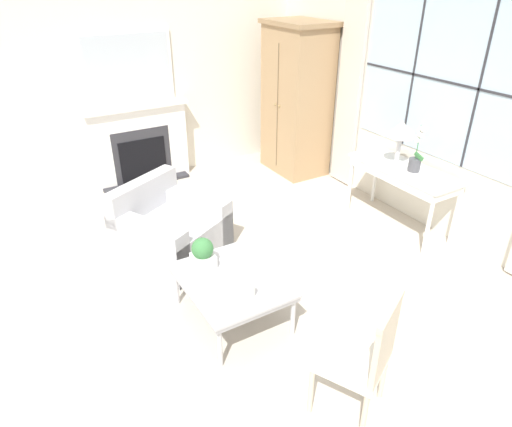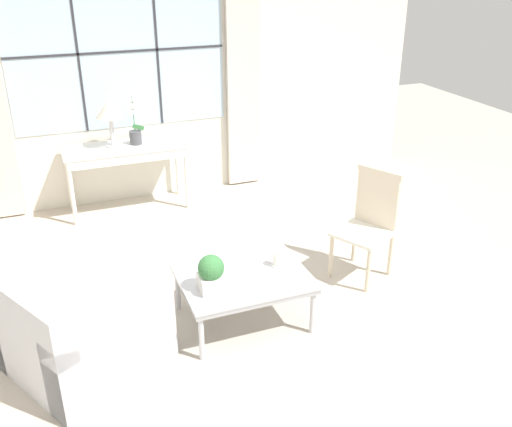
# 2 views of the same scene
# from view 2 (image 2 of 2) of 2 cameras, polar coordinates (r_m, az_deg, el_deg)

# --- Properties ---
(ground_plane) EXTENTS (14.00, 14.00, 0.00)m
(ground_plane) POSITION_cam_2_polar(r_m,az_deg,el_deg) (4.38, -5.20, -13.09)
(ground_plane) COLOR #BCB2A3
(wall_back_windowed) EXTENTS (7.20, 0.14, 2.80)m
(wall_back_windowed) POSITION_cam_2_polar(r_m,az_deg,el_deg) (6.55, -13.39, 13.03)
(wall_back_windowed) COLOR silver
(wall_back_windowed) RESTS_ON ground_plane
(console_table) EXTENTS (1.31, 0.51, 0.75)m
(console_table) POSITION_cam_2_polar(r_m,az_deg,el_deg) (6.41, -12.94, 5.93)
(console_table) COLOR white
(console_table) RESTS_ON ground_plane
(table_lamp) EXTENTS (0.30, 0.30, 0.52)m
(table_lamp) POSITION_cam_2_polar(r_m,az_deg,el_deg) (6.25, -14.43, 9.94)
(table_lamp) COLOR silver
(table_lamp) RESTS_ON console_table
(potted_orchid) EXTENTS (0.17, 0.13, 0.53)m
(potted_orchid) POSITION_cam_2_polar(r_m,az_deg,el_deg) (6.35, -12.03, 8.40)
(potted_orchid) COLOR #4C4C51
(potted_orchid) RESTS_ON console_table
(armchair_upholstered) EXTENTS (1.25, 1.26, 0.79)m
(armchair_upholstered) POSITION_cam_2_polar(r_m,az_deg,el_deg) (4.24, -17.37, -11.23)
(armchair_upholstered) COLOR #B2B2B7
(armchair_upholstered) RESTS_ON ground_plane
(side_chair_wooden) EXTENTS (0.59, 0.59, 0.97)m
(side_chair_wooden) POSITION_cam_2_polar(r_m,az_deg,el_deg) (5.11, 11.32, -0.47)
(side_chair_wooden) COLOR white
(side_chair_wooden) RESTS_ON ground_plane
(coffee_table) EXTENTS (0.98, 0.78, 0.43)m
(coffee_table) POSITION_cam_2_polar(r_m,az_deg,el_deg) (4.42, -1.33, -6.53)
(coffee_table) COLOR #BCBCC1
(coffee_table) RESTS_ON ground_plane
(potted_plant_small) EXTENTS (0.19, 0.19, 0.28)m
(potted_plant_small) POSITION_cam_2_polar(r_m,az_deg,el_deg) (4.15, -4.50, -5.97)
(potted_plant_small) COLOR white
(potted_plant_small) RESTS_ON coffee_table
(pillar_candle) EXTENTS (0.10, 0.10, 0.13)m
(pillar_candle) POSITION_cam_2_polar(r_m,az_deg,el_deg) (4.48, 2.12, -4.64)
(pillar_candle) COLOR silver
(pillar_candle) RESTS_ON coffee_table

